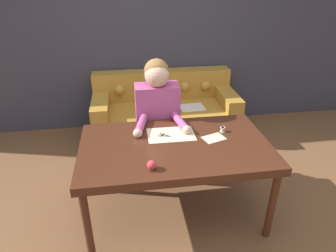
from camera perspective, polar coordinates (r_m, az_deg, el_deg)
The scene contains 10 objects.
ground_plane at distance 2.81m, azimuth 0.56°, elevation -17.67°, with size 16.00×16.00×0.00m, color brown.
wall_back at distance 4.01m, azimuth -4.03°, elevation 17.68°, with size 8.00×0.06×2.60m.
dining_table at distance 2.50m, azimuth 1.36°, elevation -4.77°, with size 1.56×0.92×0.72m.
couch at distance 3.95m, azimuth -0.63°, elevation 2.31°, with size 1.81×0.80×0.82m.
person at distance 2.99m, azimuth -2.00°, elevation 1.28°, with size 0.51×0.61×1.28m.
pattern_paper_main at distance 2.60m, azimuth 0.56°, elevation -1.62°, with size 0.41×0.27×0.00m.
pattern_paper_offcut at distance 2.58m, azimuth 8.73°, elevation -2.29°, with size 0.21×0.18×0.00m.
scissors at distance 2.58m, azimuth -0.33°, elevation -1.93°, with size 0.21×0.15×0.01m.
thread_spool at distance 2.68m, azimuth 10.34°, elevation -0.64°, with size 0.04×0.04×0.05m.
pin_cushion at distance 2.16m, azimuth -3.14°, elevation -7.53°, with size 0.07×0.07×0.07m.
Camera 1 is at (-0.32, -1.94, 2.01)m, focal length 32.00 mm.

